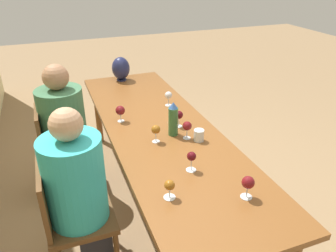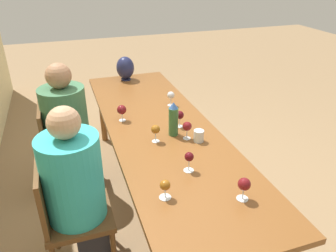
% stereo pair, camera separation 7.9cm
% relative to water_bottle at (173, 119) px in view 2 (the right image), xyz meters
% --- Properties ---
extents(ground_plane, '(14.00, 14.00, 0.00)m').
position_rel_water_bottle_xyz_m(ground_plane, '(0.15, 0.06, -0.89)').
color(ground_plane, '#937551').
extents(dining_table, '(2.79, 0.84, 0.76)m').
position_rel_water_bottle_xyz_m(dining_table, '(0.15, 0.06, -0.20)').
color(dining_table, brown).
rests_on(dining_table, ground_plane).
extents(water_bottle, '(0.08, 0.08, 0.27)m').
position_rel_water_bottle_xyz_m(water_bottle, '(0.00, 0.00, 0.00)').
color(water_bottle, '#336638').
rests_on(water_bottle, dining_table).
extents(water_tumbler, '(0.08, 0.08, 0.09)m').
position_rel_water_bottle_xyz_m(water_tumbler, '(-0.16, -0.15, -0.09)').
color(water_tumbler, silver).
rests_on(water_tumbler, dining_table).
extents(vase, '(0.20, 0.20, 0.26)m').
position_rel_water_bottle_xyz_m(vase, '(1.39, 0.08, 0.00)').
color(vase, '#1E234C').
rests_on(vase, dining_table).
extents(wine_glass_0, '(0.07, 0.07, 0.14)m').
position_rel_water_bottle_xyz_m(wine_glass_0, '(0.11, -0.09, -0.03)').
color(wine_glass_0, silver).
rests_on(wine_glass_0, dining_table).
extents(wine_glass_1, '(0.07, 0.07, 0.12)m').
position_rel_water_bottle_xyz_m(wine_glass_1, '(-0.70, 0.30, -0.05)').
color(wine_glass_1, silver).
rests_on(wine_glass_1, dining_table).
extents(wine_glass_2, '(0.07, 0.07, 0.14)m').
position_rel_water_bottle_xyz_m(wine_glass_2, '(-0.85, -0.12, -0.03)').
color(wine_glass_2, silver).
rests_on(wine_glass_2, dining_table).
extents(wine_glass_3, '(0.07, 0.07, 0.14)m').
position_rel_water_bottle_xyz_m(wine_glass_3, '(-0.49, 0.07, -0.03)').
color(wine_glass_3, silver).
rests_on(wine_glass_3, dining_table).
extents(wine_glass_4, '(0.07, 0.07, 0.14)m').
position_rel_water_bottle_xyz_m(wine_glass_4, '(-0.06, 0.16, -0.03)').
color(wine_glass_4, silver).
rests_on(wine_glass_4, dining_table).
extents(wine_glass_5, '(0.07, 0.07, 0.14)m').
position_rel_water_bottle_xyz_m(wine_glass_5, '(-0.09, -0.08, -0.03)').
color(wine_glass_5, silver).
rests_on(wine_glass_5, dining_table).
extents(wine_glass_6, '(0.08, 0.08, 0.14)m').
position_rel_water_bottle_xyz_m(wine_glass_6, '(0.37, 0.33, -0.04)').
color(wine_glass_6, silver).
rests_on(wine_glass_6, dining_table).
extents(wine_glass_7, '(0.07, 0.07, 0.14)m').
position_rel_water_bottle_xyz_m(wine_glass_7, '(0.54, -0.17, -0.04)').
color(wine_glass_7, silver).
rests_on(wine_glass_7, dining_table).
extents(chair_near, '(0.44, 0.44, 0.86)m').
position_rel_water_bottle_xyz_m(chair_near, '(-0.32, 0.86, -0.42)').
color(chair_near, brown).
rests_on(chair_near, ground_plane).
extents(chair_far, '(0.44, 0.44, 0.86)m').
position_rel_water_bottle_xyz_m(chair_far, '(0.61, 0.86, -0.42)').
color(chair_far, brown).
rests_on(chair_far, ground_plane).
extents(person_near, '(0.39, 0.39, 1.24)m').
position_rel_water_bottle_xyz_m(person_near, '(-0.32, 0.78, -0.24)').
color(person_near, '#2D2D38').
rests_on(person_near, ground_plane).
extents(person_far, '(0.39, 0.39, 1.24)m').
position_rel_water_bottle_xyz_m(person_far, '(0.61, 0.77, -0.24)').
color(person_far, '#2D2D38').
rests_on(person_far, ground_plane).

